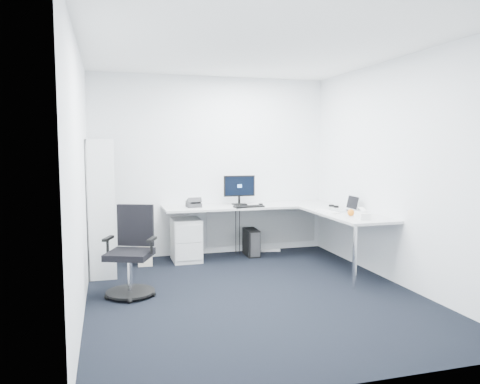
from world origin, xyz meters
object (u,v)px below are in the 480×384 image
object	(u,v)px
monitor	(239,190)
laptop	(341,203)
bookshelf	(101,206)
task_chair	(129,252)
l_desk	(260,235)

from	to	relation	value
monitor	laptop	distance (m)	1.53
monitor	bookshelf	bearing A→B (deg)	-168.38
bookshelf	task_chair	bearing A→B (deg)	-75.39
l_desk	bookshelf	xyz separation A→B (m)	(-2.17, 0.05, 0.48)
task_chair	monitor	distance (m)	2.30
monitor	l_desk	bearing A→B (deg)	-62.60
bookshelf	monitor	xyz separation A→B (m)	(1.98, 0.35, 0.14)
bookshelf	monitor	world-z (taller)	bookshelf
bookshelf	l_desk	bearing A→B (deg)	-1.32
l_desk	monitor	world-z (taller)	monitor
l_desk	bookshelf	size ratio (longest dim) A/B	1.53
monitor	task_chair	bearing A→B (deg)	-136.99
l_desk	laptop	bearing A→B (deg)	-32.75
laptop	bookshelf	bearing A→B (deg)	167.54
l_desk	laptop	size ratio (longest dim) A/B	8.84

